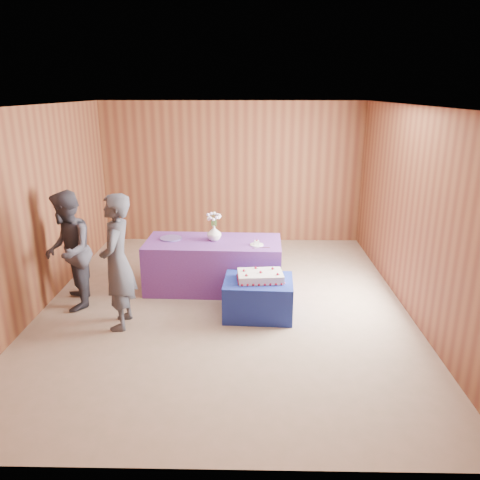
{
  "coord_description": "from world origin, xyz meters",
  "views": [
    {
      "loc": [
        0.33,
        -5.98,
        2.89
      ],
      "look_at": [
        0.21,
        0.1,
        0.93
      ],
      "focal_mm": 35.0,
      "sensor_mm": 36.0,
      "label": 1
    }
  ],
  "objects_px": {
    "cake_table": "(258,297)",
    "guest_right": "(68,251)",
    "vase": "(214,233)",
    "serving_table": "(214,265)",
    "guest_left": "(117,262)",
    "sheet_cake": "(260,276)"
  },
  "relations": [
    {
      "from": "serving_table",
      "to": "sheet_cake",
      "type": "distance_m",
      "value": 1.13
    },
    {
      "from": "serving_table",
      "to": "sheet_cake",
      "type": "height_order",
      "value": "serving_table"
    },
    {
      "from": "serving_table",
      "to": "guest_left",
      "type": "distance_m",
      "value": 1.7
    },
    {
      "from": "vase",
      "to": "serving_table",
      "type": "bearing_deg",
      "value": -107.0
    },
    {
      "from": "cake_table",
      "to": "serving_table",
      "type": "xyz_separation_m",
      "value": [
        -0.66,
        0.88,
        0.12
      ]
    },
    {
      "from": "guest_right",
      "to": "cake_table",
      "type": "bearing_deg",
      "value": 68.39
    },
    {
      "from": "cake_table",
      "to": "serving_table",
      "type": "height_order",
      "value": "serving_table"
    },
    {
      "from": "guest_left",
      "to": "guest_right",
      "type": "xyz_separation_m",
      "value": [
        -0.81,
        0.54,
        -0.04
      ]
    },
    {
      "from": "sheet_cake",
      "to": "serving_table",
      "type": "bearing_deg",
      "value": 122.79
    },
    {
      "from": "serving_table",
      "to": "guest_left",
      "type": "relative_size",
      "value": 1.16
    },
    {
      "from": "serving_table",
      "to": "vase",
      "type": "xyz_separation_m",
      "value": [
        0.01,
        0.04,
        0.49
      ]
    },
    {
      "from": "cake_table",
      "to": "vase",
      "type": "relative_size",
      "value": 4.04
    },
    {
      "from": "serving_table",
      "to": "guest_right",
      "type": "height_order",
      "value": "guest_right"
    },
    {
      "from": "cake_table",
      "to": "sheet_cake",
      "type": "bearing_deg",
      "value": 14.71
    },
    {
      "from": "serving_table",
      "to": "guest_right",
      "type": "bearing_deg",
      "value": -158.59
    },
    {
      "from": "sheet_cake",
      "to": "cake_table",
      "type": "bearing_deg",
      "value": -173.37
    },
    {
      "from": "vase",
      "to": "guest_right",
      "type": "bearing_deg",
      "value": -159.51
    },
    {
      "from": "guest_right",
      "to": "guest_left",
      "type": "bearing_deg",
      "value": 39.56
    },
    {
      "from": "serving_table",
      "to": "vase",
      "type": "distance_m",
      "value": 0.49
    },
    {
      "from": "cake_table",
      "to": "vase",
      "type": "xyz_separation_m",
      "value": [
        -0.65,
        0.92,
        0.61
      ]
    },
    {
      "from": "cake_table",
      "to": "guest_right",
      "type": "height_order",
      "value": "guest_right"
    },
    {
      "from": "guest_left",
      "to": "guest_right",
      "type": "relative_size",
      "value": 1.05
    }
  ]
}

